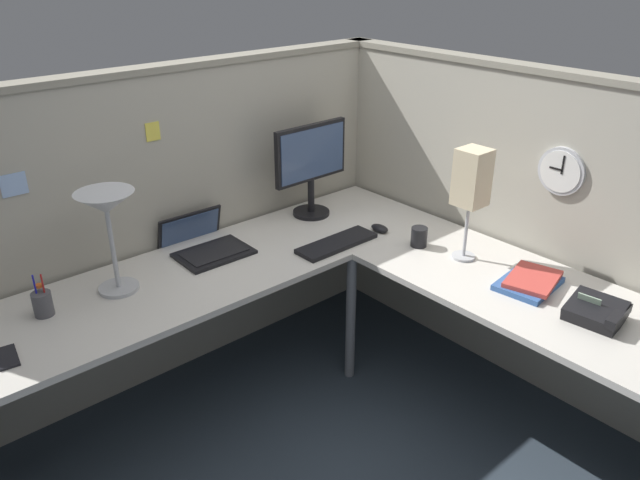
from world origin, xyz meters
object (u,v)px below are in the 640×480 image
object	(u,v)px
monitor	(311,163)
computer_mouse	(380,228)
laptop	(203,244)
coffee_mug	(419,237)
office_phone	(597,312)
book_stack	(530,282)
keyboard	(337,243)
desk_lamp_dome	(107,211)
wall_clock	(562,171)
pen_cup	(43,303)
cell_phone	(7,357)
desk_lamp_paper	(472,181)

from	to	relation	value
monitor	computer_mouse	bearing A→B (deg)	-73.42
laptop	coffee_mug	xyz separation A→B (m)	(0.81, -0.67, 0.02)
office_phone	book_stack	distance (m)	0.33
keyboard	office_phone	distance (m)	1.21
office_phone	desk_lamp_dome	bearing A→B (deg)	131.71
laptop	book_stack	world-z (taller)	laptop
monitor	coffee_mug	xyz separation A→B (m)	(0.14, -0.64, -0.25)
coffee_mug	wall_clock	size ratio (longest dim) A/B	0.44
laptop	wall_clock	xyz separation A→B (m)	(1.18, -1.15, 0.40)
laptop	pen_cup	xyz separation A→B (m)	(-0.80, -0.10, 0.03)
computer_mouse	cell_phone	world-z (taller)	computer_mouse
monitor	computer_mouse	xyz separation A→B (m)	(0.12, -0.40, -0.28)
coffee_mug	keyboard	bearing A→B (deg)	138.22
desk_lamp_dome	book_stack	xyz separation A→B (m)	(1.35, -1.14, -0.34)
office_phone	pen_cup	bearing A→B (deg)	137.74
cell_phone	book_stack	xyz separation A→B (m)	(1.87, -0.94, 0.02)
cell_phone	desk_lamp_paper	distance (m)	2.00
laptop	wall_clock	world-z (taller)	wall_clock
keyboard	book_stack	world-z (taller)	book_stack
book_stack	desk_lamp_paper	world-z (taller)	desk_lamp_paper
desk_lamp_dome	laptop	bearing A→B (deg)	12.58
keyboard	desk_lamp_paper	xyz separation A→B (m)	(0.36, -0.49, 0.37)
keyboard	cell_phone	size ratio (longest dim) A/B	2.99
coffee_mug	pen_cup	bearing A→B (deg)	160.56
book_stack	coffee_mug	bearing A→B (deg)	95.66
wall_clock	coffee_mug	bearing A→B (deg)	127.62
desk_lamp_dome	book_stack	distance (m)	1.80
wall_clock	pen_cup	bearing A→B (deg)	152.11
desk_lamp_dome	cell_phone	xyz separation A→B (m)	(-0.52, -0.20, -0.36)
book_stack	desk_lamp_dome	bearing A→B (deg)	139.83
monitor	laptop	size ratio (longest dim) A/B	1.29
book_stack	wall_clock	bearing A→B (deg)	18.02
wall_clock	desk_lamp_dome	bearing A→B (deg)	147.97
monitor	desk_lamp_paper	size ratio (longest dim) A/B	0.94
desk_lamp_dome	pen_cup	world-z (taller)	desk_lamp_dome
monitor	book_stack	bearing A→B (deg)	-80.82
laptop	cell_phone	distance (m)	1.05
monitor	keyboard	distance (m)	0.50
keyboard	wall_clock	size ratio (longest dim) A/B	1.95
cell_phone	book_stack	bearing A→B (deg)	-18.10
computer_mouse	office_phone	size ratio (longest dim) A/B	0.46
office_phone	desk_lamp_paper	distance (m)	0.76
desk_lamp_paper	pen_cup	bearing A→B (deg)	154.66
computer_mouse	cell_phone	bearing A→B (deg)	176.28
coffee_mug	cell_phone	bearing A→B (deg)	168.74
monitor	keyboard	size ratio (longest dim) A/B	1.16
pen_cup	keyboard	bearing A→B (deg)	-12.91
computer_mouse	cell_phone	xyz separation A→B (m)	(-1.79, 0.12, -0.01)
laptop	book_stack	bearing A→B (deg)	-55.25
keyboard	pen_cup	bearing A→B (deg)	166.77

